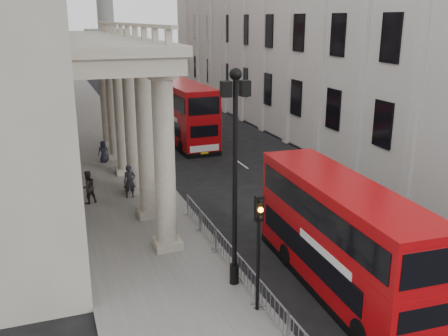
{
  "coord_description": "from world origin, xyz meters",
  "views": [
    {
      "loc": [
        -6.9,
        -12.24,
        10.08
      ],
      "look_at": [
        1.64,
        11.38,
        2.51
      ],
      "focal_mm": 40.0,
      "sensor_mm": 36.0,
      "label": 1
    }
  ],
  "objects_px": {
    "pedestrian_b": "(88,187)",
    "traffic_light": "(259,232)",
    "lamp_post_north": "(113,75)",
    "pedestrian_c": "(103,152)",
    "pedestrian_a": "(130,182)",
    "lamp_post_south": "(235,166)",
    "bus_near": "(340,235)",
    "lamp_post_mid": "(147,100)",
    "bus_far": "(182,111)"
  },
  "relations": [
    {
      "from": "pedestrian_b",
      "to": "traffic_light",
      "type": "bearing_deg",
      "value": 85.34
    },
    {
      "from": "lamp_post_north",
      "to": "pedestrian_c",
      "type": "xyz_separation_m",
      "value": [
        -2.69,
        -12.84,
        -4.0
      ]
    },
    {
      "from": "lamp_post_north",
      "to": "pedestrian_a",
      "type": "xyz_separation_m",
      "value": [
        -2.16,
        -20.83,
        -3.84
      ]
    },
    {
      "from": "lamp_post_south",
      "to": "lamp_post_north",
      "type": "distance_m",
      "value": 32.0
    },
    {
      "from": "traffic_light",
      "to": "pedestrian_b",
      "type": "xyz_separation_m",
      "value": [
        -4.62,
        13.01,
        -2.04
      ]
    },
    {
      "from": "traffic_light",
      "to": "lamp_post_north",
      "type": "bearing_deg",
      "value": 90.17
    },
    {
      "from": "lamp_post_north",
      "to": "bus_near",
      "type": "xyz_separation_m",
      "value": [
        3.7,
        -33.49,
        -2.67
      ]
    },
    {
      "from": "lamp_post_mid",
      "to": "traffic_light",
      "type": "height_order",
      "value": "lamp_post_mid"
    },
    {
      "from": "lamp_post_north",
      "to": "pedestrian_a",
      "type": "bearing_deg",
      "value": -95.93
    },
    {
      "from": "lamp_post_south",
      "to": "traffic_light",
      "type": "distance_m",
      "value": 2.71
    },
    {
      "from": "pedestrian_a",
      "to": "lamp_post_north",
      "type": "bearing_deg",
      "value": 88.29
    },
    {
      "from": "bus_near",
      "to": "traffic_light",
      "type": "bearing_deg",
      "value": -168.95
    },
    {
      "from": "bus_far",
      "to": "pedestrian_a",
      "type": "height_order",
      "value": "bus_far"
    },
    {
      "from": "lamp_post_south",
      "to": "traffic_light",
      "type": "xyz_separation_m",
      "value": [
        0.1,
        -2.02,
        -1.8
      ]
    },
    {
      "from": "bus_near",
      "to": "pedestrian_a",
      "type": "distance_m",
      "value": 14.0
    },
    {
      "from": "lamp_post_mid",
      "to": "pedestrian_b",
      "type": "height_order",
      "value": "lamp_post_mid"
    },
    {
      "from": "lamp_post_north",
      "to": "pedestrian_c",
      "type": "bearing_deg",
      "value": -101.84
    },
    {
      "from": "lamp_post_mid",
      "to": "bus_far",
      "type": "relative_size",
      "value": 0.72
    },
    {
      "from": "bus_far",
      "to": "pedestrian_c",
      "type": "height_order",
      "value": "bus_far"
    },
    {
      "from": "traffic_light",
      "to": "bus_near",
      "type": "bearing_deg",
      "value": 8.38
    },
    {
      "from": "lamp_post_mid",
      "to": "pedestrian_a",
      "type": "bearing_deg",
      "value": -114.13
    },
    {
      "from": "pedestrian_c",
      "to": "pedestrian_b",
      "type": "bearing_deg",
      "value": -79.8
    },
    {
      "from": "lamp_post_south",
      "to": "pedestrian_a",
      "type": "bearing_deg",
      "value": 100.96
    },
    {
      "from": "lamp_post_south",
      "to": "bus_near",
      "type": "relative_size",
      "value": 0.83
    },
    {
      "from": "traffic_light",
      "to": "bus_far",
      "type": "height_order",
      "value": "bus_far"
    },
    {
      "from": "traffic_light",
      "to": "bus_far",
      "type": "relative_size",
      "value": 0.37
    },
    {
      "from": "bus_near",
      "to": "lamp_post_north",
      "type": "bearing_deg",
      "value": 98.96
    },
    {
      "from": "lamp_post_north",
      "to": "pedestrian_c",
      "type": "height_order",
      "value": "lamp_post_north"
    },
    {
      "from": "lamp_post_north",
      "to": "pedestrian_b",
      "type": "xyz_separation_m",
      "value": [
        -4.52,
        -21.01,
        -3.85
      ]
    },
    {
      "from": "bus_far",
      "to": "pedestrian_b",
      "type": "bearing_deg",
      "value": -126.19
    },
    {
      "from": "traffic_light",
      "to": "bus_near",
      "type": "relative_size",
      "value": 0.43
    },
    {
      "from": "bus_near",
      "to": "bus_far",
      "type": "bearing_deg",
      "value": 90.92
    },
    {
      "from": "traffic_light",
      "to": "lamp_post_mid",
      "type": "bearing_deg",
      "value": 90.32
    },
    {
      "from": "lamp_post_mid",
      "to": "bus_near",
      "type": "relative_size",
      "value": 0.83
    },
    {
      "from": "traffic_light",
      "to": "pedestrian_c",
      "type": "relative_size",
      "value": 2.73
    },
    {
      "from": "pedestrian_a",
      "to": "pedestrian_c",
      "type": "bearing_deg",
      "value": 97.99
    },
    {
      "from": "pedestrian_b",
      "to": "pedestrian_c",
      "type": "bearing_deg",
      "value": -126.82
    },
    {
      "from": "bus_near",
      "to": "pedestrian_c",
      "type": "height_order",
      "value": "bus_near"
    },
    {
      "from": "traffic_light",
      "to": "pedestrian_c",
      "type": "distance_m",
      "value": 21.48
    },
    {
      "from": "lamp_post_mid",
      "to": "pedestrian_c",
      "type": "bearing_deg",
      "value": 130.37
    },
    {
      "from": "pedestrian_a",
      "to": "pedestrian_c",
      "type": "xyz_separation_m",
      "value": [
        -0.53,
        7.99,
        -0.16
      ]
    },
    {
      "from": "pedestrian_a",
      "to": "pedestrian_b",
      "type": "bearing_deg",
      "value": -171.34
    },
    {
      "from": "lamp_post_mid",
      "to": "bus_far",
      "type": "bearing_deg",
      "value": 60.84
    },
    {
      "from": "pedestrian_b",
      "to": "bus_far",
      "type": "bearing_deg",
      "value": -148.82
    },
    {
      "from": "lamp_post_mid",
      "to": "pedestrian_c",
      "type": "xyz_separation_m",
      "value": [
        -2.69,
        3.16,
        -4.0
      ]
    },
    {
      "from": "lamp_post_south",
      "to": "bus_far",
      "type": "bearing_deg",
      "value": 79.44
    },
    {
      "from": "lamp_post_mid",
      "to": "pedestrian_c",
      "type": "distance_m",
      "value": 5.77
    },
    {
      "from": "lamp_post_mid",
      "to": "pedestrian_a",
      "type": "relative_size",
      "value": 4.37
    },
    {
      "from": "pedestrian_c",
      "to": "lamp_post_mid",
      "type": "bearing_deg",
      "value": -26.83
    },
    {
      "from": "lamp_post_north",
      "to": "lamp_post_south",
      "type": "bearing_deg",
      "value": -90.0
    }
  ]
}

